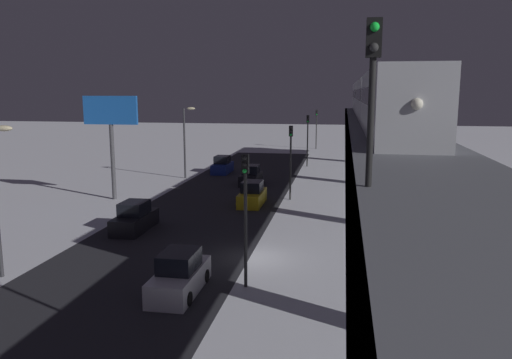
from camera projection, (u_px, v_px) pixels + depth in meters
ground_plane at (252, 258)px, 28.17m from camera, size 240.00×240.00×0.00m
avenue_asphalt at (157, 253)px, 29.13m from camera, size 11.00×97.81×0.01m
elevated_railway at (392, 155)px, 25.89m from camera, size 5.00×97.81×6.90m
subway_train at (374, 98)px, 45.11m from camera, size 2.94×55.47×3.40m
rail_signal at (373, 74)px, 11.87m from camera, size 0.36×0.41×4.00m
sedan_white at (180, 276)px, 23.26m from camera, size 1.91×4.54×1.97m
sedan_blue at (222, 166)px, 57.93m from camera, size 1.80×4.24×1.97m
sedan_yellow at (252, 195)px, 41.47m from camera, size 1.80×4.39×1.97m
sedan_black at (251, 177)px, 50.62m from camera, size 1.80×4.08×1.97m
sedan_black_2 at (135, 219)px, 33.77m from camera, size 1.80×4.40×1.97m
traffic_light_near at (245, 201)px, 23.31m from camera, size 0.32×0.44×6.40m
traffic_light_mid at (291, 152)px, 42.83m from camera, size 0.32×0.44×6.40m
traffic_light_far at (308, 133)px, 62.35m from camera, size 0.32×0.44×6.40m
traffic_light_distant at (316, 123)px, 81.86m from camera, size 0.32×0.44×6.40m
commercial_billboard at (111, 121)px, 42.59m from camera, size 4.80×0.36×8.90m
street_lamp_far at (186, 134)px, 53.59m from camera, size 1.35×0.44×7.65m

